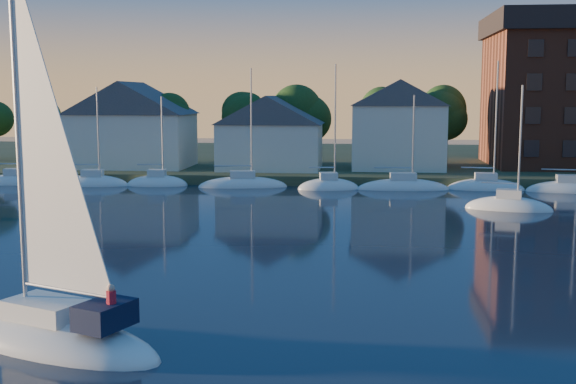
# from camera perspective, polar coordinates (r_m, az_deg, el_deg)

# --- Properties ---
(ground) EXTENTS (260.00, 260.00, 0.00)m
(ground) POSITION_cam_1_polar(r_m,az_deg,el_deg) (24.13, -4.86, -14.60)
(ground) COLOR black
(ground) RESTS_ON ground
(shoreline_land) EXTENTS (160.00, 50.00, 2.00)m
(shoreline_land) POSITION_cam_1_polar(r_m,az_deg,el_deg) (97.44, 3.49, 2.27)
(shoreline_land) COLOR #364226
(shoreline_land) RESTS_ON ground
(wooden_dock) EXTENTS (120.00, 3.00, 1.00)m
(wooden_dock) POSITION_cam_1_polar(r_m,az_deg,el_deg) (74.61, 2.69, 0.62)
(wooden_dock) COLOR brown
(wooden_dock) RESTS_ON ground
(clubhouse_west) EXTENTS (13.65, 9.45, 9.64)m
(clubhouse_west) POSITION_cam_1_polar(r_m,az_deg,el_deg) (84.20, -12.22, 5.31)
(clubhouse_west) COLOR silver
(clubhouse_west) RESTS_ON shoreline_land
(clubhouse_centre) EXTENTS (11.55, 8.40, 8.08)m
(clubhouse_centre) POSITION_cam_1_polar(r_m,az_deg,el_deg) (79.69, -1.40, 4.78)
(clubhouse_centre) COLOR silver
(clubhouse_centre) RESTS_ON shoreline_land
(clubhouse_east) EXTENTS (10.50, 8.40, 9.80)m
(clubhouse_east) POSITION_cam_1_polar(r_m,az_deg,el_deg) (81.06, 8.69, 5.36)
(clubhouse_east) COLOR silver
(clubhouse_east) RESTS_ON shoreline_land
(tree_line) EXTENTS (93.40, 5.40, 8.90)m
(tree_line) POSITION_cam_1_polar(r_m,az_deg,el_deg) (84.97, 4.52, 6.32)
(tree_line) COLOR #39241A
(tree_line) RESTS_ON shoreline_land
(moored_fleet) EXTENTS (95.50, 2.40, 12.05)m
(moored_fleet) POSITION_cam_1_polar(r_m,az_deg,el_deg) (71.49, 5.75, 0.36)
(moored_fleet) COLOR white
(moored_fleet) RESTS_ON ground
(hero_sailboat) EXTENTS (10.79, 6.93, 15.78)m
(hero_sailboat) POSITION_cam_1_polar(r_m,az_deg,el_deg) (28.48, -18.32, -10.07)
(hero_sailboat) COLOR white
(hero_sailboat) RESTS_ON ground
(drifting_sailboat_right) EXTENTS (7.21, 3.89, 11.01)m
(drifting_sailboat_right) POSITION_cam_1_polar(r_m,az_deg,el_deg) (60.52, 17.03, -1.26)
(drifting_sailboat_right) COLOR white
(drifting_sailboat_right) RESTS_ON ground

